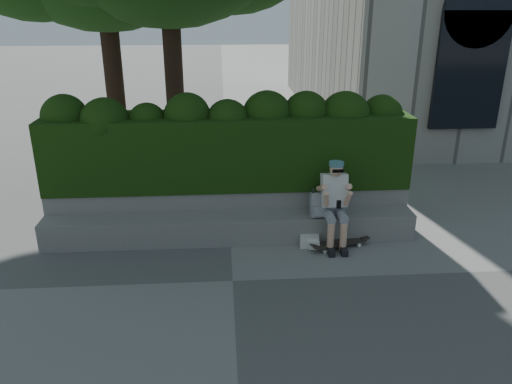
{
  "coord_description": "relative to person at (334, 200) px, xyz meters",
  "views": [
    {
      "loc": [
        -0.1,
        -6.12,
        3.7
      ],
      "look_at": [
        0.4,
        1.0,
        0.95
      ],
      "focal_mm": 35.0,
      "sensor_mm": 36.0,
      "label": 1
    }
  ],
  "objects": [
    {
      "name": "ground",
      "position": [
        -1.65,
        -1.07,
        -0.75
      ],
      "size": [
        80.0,
        80.0,
        0.0
      ],
      "primitive_type": "plane",
      "color": "slate",
      "rests_on": "ground"
    },
    {
      "name": "planter_wall",
      "position": [
        -1.65,
        0.66,
        -0.38
      ],
      "size": [
        6.0,
        0.5,
        0.75
      ],
      "primitive_type": "cube",
      "color": "gray",
      "rests_on": "ground"
    },
    {
      "name": "hedge",
      "position": [
        -1.65,
        0.88,
        0.6
      ],
      "size": [
        6.0,
        1.0,
        1.2
      ],
      "primitive_type": "cube",
      "color": "black",
      "rests_on": "planter_wall"
    },
    {
      "name": "backpack_ground",
      "position": [
        -0.39,
        -0.08,
        -0.66
      ],
      "size": [
        0.33,
        0.25,
        0.19
      ],
      "primitive_type": "cube",
      "rotation": [
        0.0,
        0.0,
        -0.14
      ],
      "color": "beige",
      "rests_on": "ground"
    },
    {
      "name": "bench_ledge",
      "position": [
        -1.65,
        0.18,
        -0.53
      ],
      "size": [
        6.0,
        0.45,
        0.45
      ],
      "primitive_type": "cube",
      "color": "gray",
      "rests_on": "ground"
    },
    {
      "name": "person",
      "position": [
        0.0,
        0.0,
        0.0
      ],
      "size": [
        0.4,
        0.76,
        1.38
      ],
      "color": "gray",
      "rests_on": "ground"
    },
    {
      "name": "skateboard",
      "position": [
        0.08,
        -0.17,
        -0.68
      ],
      "size": [
        0.91,
        0.48,
        0.09
      ],
      "rotation": [
        0.0,
        0.0,
        0.3
      ],
      "color": "black",
      "rests_on": "ground"
    },
    {
      "name": "backpack_plaid",
      "position": [
        -0.23,
        0.08,
        -0.1
      ],
      "size": [
        0.28,
        0.16,
        0.4
      ],
      "primitive_type": "cube",
      "rotation": [
        0.0,
        0.0,
        0.06
      ],
      "color": "#B6B6BB",
      "rests_on": "bench_ledge"
    }
  ]
}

